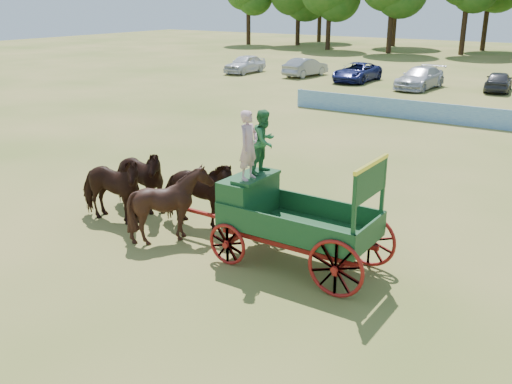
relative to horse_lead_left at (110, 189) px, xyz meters
The scene contains 6 objects.
ground 9.35m from the horse_lead_left, 11.12° to the left, with size 160.00×160.00×0.00m, color #A4874A.
horse_lead_left is the anchor object (origin of this frame).
horse_lead_right 1.10m from the horse_lead_left, 90.00° to the left, with size 1.13×2.48×2.09m, color black.
horse_wheel_left 2.40m from the horse_lead_left, ahead, with size 1.69×1.90×2.10m, color black.
horse_wheel_right 2.64m from the horse_lead_left, 24.62° to the left, with size 1.13×2.48×2.09m, color black.
farm_dray 5.41m from the horse_lead_left, ahead, with size 6.00×2.00×3.87m.
Camera 1 is at (3.35, -12.70, 6.44)m, focal length 40.00 mm.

